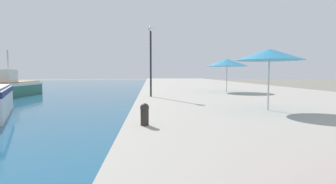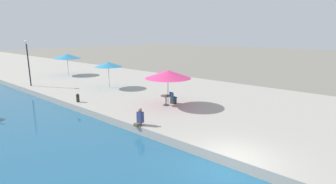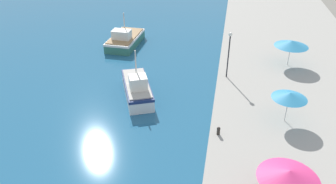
# 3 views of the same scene
# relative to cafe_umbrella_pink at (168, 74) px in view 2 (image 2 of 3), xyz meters

# --- Properties ---
(ground_plane) EXTENTS (200.00, 200.00, 0.00)m
(ground_plane) POSITION_rel_cafe_umbrella_pink_xyz_m (-4.59, -7.73, -2.85)
(ground_plane) COLOR slate
(quay_promenade) EXTENTS (16.00, 90.00, 0.52)m
(quay_promenade) POSITION_rel_cafe_umbrella_pink_xyz_m (3.41, 29.27, -2.59)
(quay_promenade) COLOR #A39E93
(quay_promenade) RESTS_ON ground_plane
(cafe_umbrella_pink) EXTENTS (3.38, 3.38, 2.63)m
(cafe_umbrella_pink) POSITION_rel_cafe_umbrella_pink_xyz_m (0.00, 0.00, 0.00)
(cafe_umbrella_pink) COLOR #B7B7B7
(cafe_umbrella_pink) RESTS_ON quay_promenade
(cafe_umbrella_white) EXTENTS (2.67, 2.67, 2.52)m
(cafe_umbrella_white) POSITION_rel_cafe_umbrella_pink_xyz_m (1.07, 8.67, -0.05)
(cafe_umbrella_white) COLOR #B7B7B7
(cafe_umbrella_white) RESTS_ON quay_promenade
(cafe_umbrella_striped) EXTENTS (3.43, 3.43, 2.70)m
(cafe_umbrella_striped) POSITION_rel_cafe_umbrella_pink_xyz_m (2.51, 19.37, 0.06)
(cafe_umbrella_striped) COLOR #B7B7B7
(cafe_umbrella_striped) RESTS_ON quay_promenade
(cafe_table) EXTENTS (0.80, 0.80, 0.74)m
(cafe_table) POSITION_rel_cafe_umbrella_pink_xyz_m (-0.14, 0.08, -1.80)
(cafe_table) COLOR #333338
(cafe_table) RESTS_ON quay_promenade
(cafe_chair_left) EXTENTS (0.47, 0.44, 0.91)m
(cafe_chair_left) POSITION_rel_cafe_umbrella_pink_xyz_m (0.58, 0.00, -2.01)
(cafe_chair_left) COLOR #2D2D33
(cafe_chair_left) RESTS_ON quay_promenade
(cafe_chair_right) EXTENTS (0.48, 0.46, 0.91)m
(cafe_chair_right) POSITION_rel_cafe_umbrella_pink_xyz_m (0.58, -0.03, -2.01)
(cafe_chair_right) COLOR #2D2D33
(cafe_chair_right) RESTS_ON quay_promenade
(person_at_quay) EXTENTS (0.55, 0.36, 1.02)m
(person_at_quay) POSITION_rel_cafe_umbrella_pink_xyz_m (-4.36, -1.66, -1.88)
(person_at_quay) COLOR brown
(person_at_quay) RESTS_ON quay_promenade
(mooring_bollard) EXTENTS (0.26, 0.26, 0.65)m
(mooring_bollard) POSITION_rel_cafe_umbrella_pink_xyz_m (-3.94, 5.88, -1.98)
(mooring_bollard) COLOR #2D2823
(mooring_bollard) RESTS_ON quay_promenade
(lamppost) EXTENTS (0.36, 0.36, 4.56)m
(lamppost) POSITION_rel_cafe_umbrella_pink_xyz_m (-3.73, 15.34, 0.76)
(lamppost) COLOR #232328
(lamppost) RESTS_ON quay_promenade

